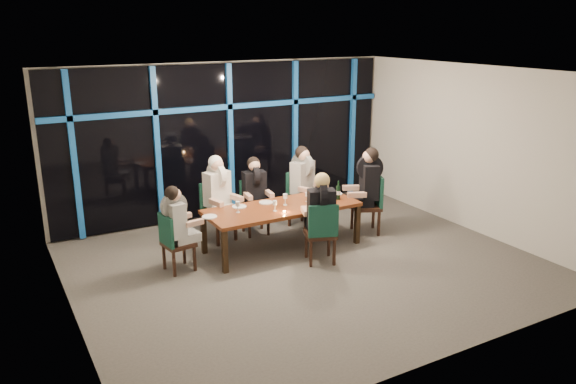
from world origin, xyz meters
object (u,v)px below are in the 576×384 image
object	(u,v)px
chair_end_left	(173,240)
chair_far_mid	(254,204)
diner_end_right	(367,178)
diner_end_left	(177,216)
diner_near_mid	(321,204)
wine_bottle	(338,192)
chair_far_left	(216,208)
water_pitcher	(328,195)
diner_far_right	(304,175)
chair_end_right	(371,201)
dining_table	(282,210)
diner_far_mid	(255,185)
chair_near_mid	(322,230)
chair_far_right	(300,195)
diner_far_left	(218,186)

from	to	relation	value
chair_end_left	chair_far_mid	bearing A→B (deg)	-70.47
diner_end_right	diner_end_left	bearing A→B (deg)	-67.83
diner_end_right	chair_far_mid	bearing A→B (deg)	-96.68
diner_end_left	diner_near_mid	world-z (taller)	diner_near_mid
diner_end_left	wine_bottle	world-z (taller)	diner_end_left
chair_far_left	water_pitcher	bearing A→B (deg)	-47.72
diner_far_right	wine_bottle	bearing A→B (deg)	-101.85
chair_end_right	diner_far_right	distance (m)	1.32
dining_table	diner_end_left	distance (m)	1.84
diner_far_right	diner_end_left	distance (m)	2.82
chair_far_mid	diner_end_right	bearing A→B (deg)	-23.31
diner_far_mid	chair_near_mid	bearing A→B (deg)	-72.93
chair_far_right	diner_far_left	world-z (taller)	diner_far_left
diner_end_left	chair_far_left	bearing A→B (deg)	-55.16
wine_bottle	diner_far_right	bearing A→B (deg)	98.90
chair_far_left	chair_end_right	distance (m)	2.79
chair_end_left	chair_far_left	bearing A→B (deg)	-56.94
chair_end_left	chair_far_right	bearing A→B (deg)	-80.58
diner_far_left	diner_far_right	world-z (taller)	diner_far_right
dining_table	diner_far_right	xyz separation A→B (m)	(0.89, 0.77, 0.31)
chair_end_right	water_pitcher	bearing A→B (deg)	-65.57
chair_far_left	water_pitcher	xyz separation A→B (m)	(1.64, -1.08, 0.27)
diner_end_right	diner_near_mid	size ratio (longest dim) A/B	1.07
dining_table	diner_end_right	xyz separation A→B (m)	(1.69, -0.09, 0.35)
diner_far_left	diner_end_right	bearing A→B (deg)	-35.17
chair_near_mid	diner_end_right	distance (m)	1.72
diner_far_right	diner_far_left	bearing A→B (deg)	156.26
chair_near_mid	wine_bottle	world-z (taller)	wine_bottle
dining_table	chair_near_mid	bearing A→B (deg)	-75.40
diner_far_right	dining_table	bearing A→B (deg)	-159.81
chair_far_left	diner_far_mid	bearing A→B (deg)	-20.94
chair_far_left	chair_end_left	distance (m)	1.46
diner_end_right	water_pitcher	bearing A→B (deg)	-63.04
chair_end_right	diner_near_mid	size ratio (longest dim) A/B	1.09
diner_end_right	diner_near_mid	bearing A→B (deg)	-40.27
chair_far_mid	diner_end_left	bearing A→B (deg)	-144.80
dining_table	wine_bottle	xyz separation A→B (m)	(1.03, -0.14, 0.20)
dining_table	diner_far_right	size ratio (longest dim) A/B	2.55
chair_end_left	diner_end_right	distance (m)	3.63
chair_end_left	water_pitcher	size ratio (longest dim) A/B	4.60
chair_far_mid	diner_end_right	world-z (taller)	diner_end_right
chair_near_mid	diner_near_mid	xyz separation A→B (m)	(0.03, 0.08, 0.40)
chair_far_right	chair_end_right	distance (m)	1.34
chair_near_mid	water_pitcher	bearing A→B (deg)	-109.34
chair_end_left	diner_far_right	size ratio (longest dim) A/B	0.92
chair_far_mid	wine_bottle	world-z (taller)	wine_bottle
dining_table	diner_near_mid	xyz separation A→B (m)	(0.26, -0.79, 0.29)
dining_table	diner_far_right	bearing A→B (deg)	40.94
chair_far_left	chair_end_left	xyz separation A→B (m)	(-1.10, -0.96, -0.06)
diner_end_right	chair_near_mid	bearing A→B (deg)	-38.21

